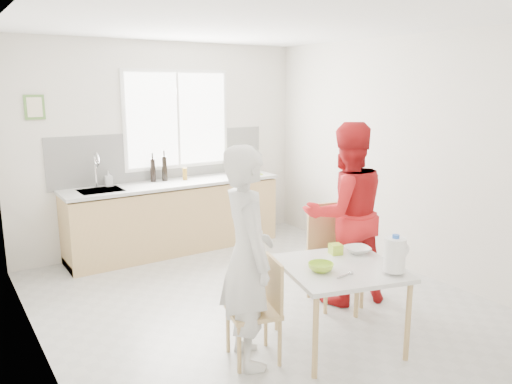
% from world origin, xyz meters
% --- Properties ---
extents(ground, '(4.50, 4.50, 0.00)m').
position_xyz_m(ground, '(0.00, 0.00, 0.00)').
color(ground, '#B7B7B2').
rests_on(ground, ground).
extents(room_shell, '(4.50, 4.50, 4.50)m').
position_xyz_m(room_shell, '(0.00, 0.00, 1.64)').
color(room_shell, silver).
rests_on(room_shell, ground).
extents(window, '(1.50, 0.06, 1.30)m').
position_xyz_m(window, '(0.20, 2.23, 1.70)').
color(window, white).
rests_on(window, room_shell).
extents(backsplash, '(3.00, 0.02, 0.65)m').
position_xyz_m(backsplash, '(0.00, 2.24, 1.23)').
color(backsplash, white).
rests_on(backsplash, room_shell).
extents(picture_frame, '(0.22, 0.03, 0.28)m').
position_xyz_m(picture_frame, '(-1.55, 2.23, 1.90)').
color(picture_frame, '#56843C').
rests_on(picture_frame, room_shell).
extents(kitchen_counter, '(2.84, 0.64, 1.37)m').
position_xyz_m(kitchen_counter, '(-0.00, 1.95, 0.42)').
color(kitchen_counter, tan).
rests_on(kitchen_counter, ground).
extents(dining_table, '(1.11, 1.11, 0.69)m').
position_xyz_m(dining_table, '(0.11, -1.07, 0.62)').
color(dining_table, silver).
rests_on(dining_table, ground).
extents(chair_left, '(0.46, 0.46, 0.82)m').
position_xyz_m(chair_left, '(-0.56, -0.90, 0.45)').
color(chair_left, tan).
rests_on(chair_left, ground).
extents(chair_far, '(0.56, 0.56, 0.99)m').
position_xyz_m(chair_far, '(0.66, -0.37, 0.54)').
color(chair_far, tan).
rests_on(chair_far, ground).
extents(person_white, '(0.56, 0.71, 1.72)m').
position_xyz_m(person_white, '(-0.66, -0.87, 0.86)').
color(person_white, silver).
rests_on(person_white, ground).
extents(person_red, '(1.02, 0.89, 1.80)m').
position_xyz_m(person_red, '(0.76, -0.43, 0.90)').
color(person_red, red).
rests_on(person_red, ground).
extents(bowl_green, '(0.25, 0.25, 0.06)m').
position_xyz_m(bowl_green, '(-0.10, -1.07, 0.73)').
color(bowl_green, '#A6D831').
rests_on(bowl_green, dining_table).
extents(bowl_white, '(0.27, 0.27, 0.05)m').
position_xyz_m(bowl_white, '(0.46, -0.91, 0.72)').
color(bowl_white, white).
rests_on(bowl_white, dining_table).
extents(milk_jug, '(0.23, 0.17, 0.30)m').
position_xyz_m(milk_jug, '(0.35, -1.43, 0.85)').
color(milk_jug, white).
rests_on(milk_jug, dining_table).
extents(green_box, '(0.12, 0.12, 0.09)m').
position_xyz_m(green_box, '(0.28, -0.83, 0.74)').
color(green_box, '#A5D030').
rests_on(green_box, dining_table).
extents(spoon, '(0.16, 0.03, 0.01)m').
position_xyz_m(spoon, '(-0.03, -1.27, 0.70)').
color(spoon, '#A5A5AA').
rests_on(spoon, dining_table).
extents(cutting_board, '(0.40, 0.33, 0.01)m').
position_xyz_m(cutting_board, '(1.11, 1.91, 0.93)').
color(cutting_board, '#9AC22C').
rests_on(cutting_board, kitchen_counter).
extents(wine_bottle_a, '(0.07, 0.07, 0.32)m').
position_xyz_m(wine_bottle_a, '(-0.06, 2.10, 1.08)').
color(wine_bottle_a, black).
rests_on(wine_bottle_a, kitchen_counter).
extents(wine_bottle_b, '(0.07, 0.07, 0.30)m').
position_xyz_m(wine_bottle_b, '(-0.22, 2.12, 1.07)').
color(wine_bottle_b, black).
rests_on(wine_bottle_b, kitchen_counter).
extents(jar_amber, '(0.06, 0.06, 0.16)m').
position_xyz_m(jar_amber, '(0.18, 2.00, 1.00)').
color(jar_amber, olive).
rests_on(jar_amber, kitchen_counter).
extents(soap_bottle, '(0.10, 0.10, 0.19)m').
position_xyz_m(soap_bottle, '(-0.79, 2.14, 1.02)').
color(soap_bottle, '#999999').
rests_on(soap_bottle, kitchen_counter).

